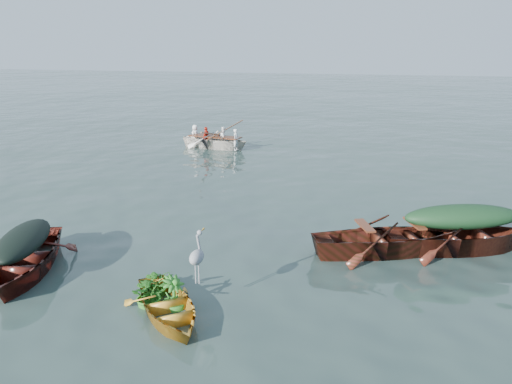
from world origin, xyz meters
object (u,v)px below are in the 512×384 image
green_tarp_boat (458,251)px  open_wooden_boat (388,253)px  heron (197,264)px  yellow_dinghy (168,317)px  rowed_boat (215,148)px  dark_covered_boat (28,272)px

green_tarp_boat → open_wooden_boat: green_tarp_boat is taller
green_tarp_boat → heron: size_ratio=5.02×
yellow_dinghy → green_tarp_boat: size_ratio=0.59×
green_tarp_boat → heron: (-4.53, -3.85, 0.81)m
yellow_dinghy → heron: (0.37, 0.41, 0.81)m
heron → green_tarp_boat: bearing=-1.7°
open_wooden_boat → rowed_boat: bearing=14.2°
dark_covered_boat → heron: (3.79, -0.37, 0.81)m
dark_covered_boat → green_tarp_boat: (8.32, 3.48, 0.00)m
dark_covered_boat → heron: 3.90m
dark_covered_boat → heron: size_ratio=4.35×
yellow_dinghy → dark_covered_boat: (-3.42, 0.78, 0.00)m
green_tarp_boat → heron: 6.00m
rowed_boat → heron: 13.85m
green_tarp_boat → dark_covered_boat: bearing=92.0°
dark_covered_boat → yellow_dinghy: bearing=-34.7°
yellow_dinghy → dark_covered_boat: dark_covered_boat is taller
yellow_dinghy → green_tarp_boat: (4.90, 4.26, 0.00)m
yellow_dinghy → open_wooden_boat: open_wooden_boat is taller
green_tarp_boat → rowed_boat: 12.93m
yellow_dinghy → dark_covered_boat: bearing=125.1°
yellow_dinghy → dark_covered_boat: size_ratio=0.68×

